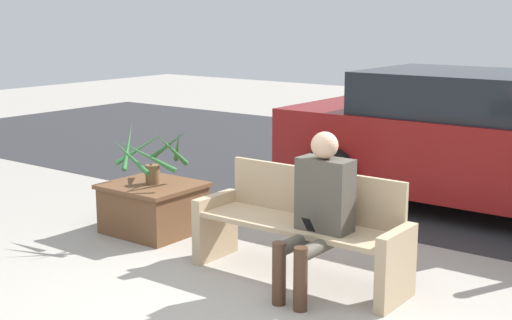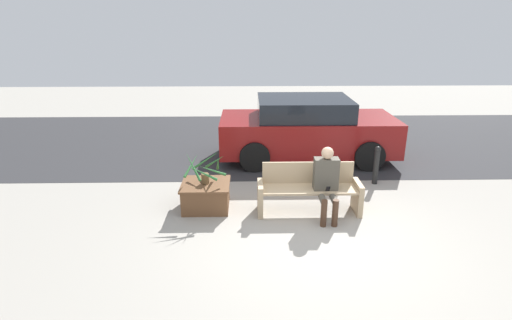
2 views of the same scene
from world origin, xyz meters
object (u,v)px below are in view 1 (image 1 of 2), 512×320
Objects in this scene: bench at (302,227)px; potted_plant at (152,156)px; parked_car at (476,142)px; planter_box at (154,206)px; person_seated at (318,206)px.

potted_plant reaches higher than bench.
potted_plant is at bearing -128.77° from parked_car.
parked_car is (0.36, 2.90, 0.33)m from bench.
bench is 1.87m from planter_box.
parked_car is at bearing 51.23° from potted_plant.
planter_box is 3.54m from parked_car.
parked_car reaches higher than planter_box.
person_seated is at bearing -35.05° from bench.
potted_plant is at bearing -40.06° from planter_box.
bench reaches higher than planter_box.
potted_plant reaches higher than planter_box.
person_seated is at bearing -9.35° from potted_plant.
planter_box is 1.13× the size of potted_plant.
parked_car reaches higher than bench.
potted_plant is 3.51m from parked_car.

